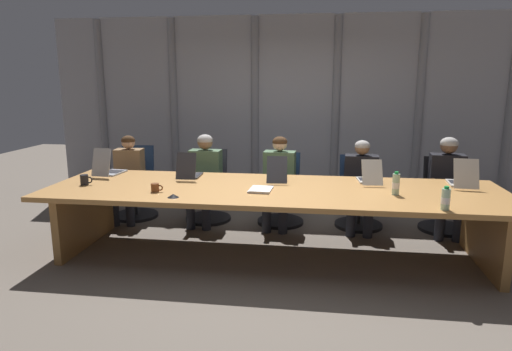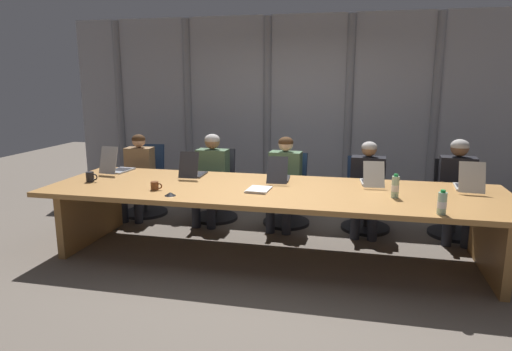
# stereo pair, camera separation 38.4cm
# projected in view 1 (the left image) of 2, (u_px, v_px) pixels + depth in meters

# --- Properties ---
(ground_plane) EXTENTS (15.03, 15.03, 0.00)m
(ground_plane) POSITION_uv_depth(u_px,v_px,m) (273.00, 254.00, 4.81)
(ground_plane) COLOR #6B6056
(conference_table) EXTENTS (4.73, 1.40, 0.73)m
(conference_table) POSITION_uv_depth(u_px,v_px,m) (273.00, 200.00, 4.69)
(conference_table) COLOR #B77F42
(conference_table) RESTS_ON ground_plane
(curtain_backdrop) EXTENTS (7.52, 0.17, 2.79)m
(curtain_backdrop) POSITION_uv_depth(u_px,v_px,m) (290.00, 109.00, 6.94)
(curtain_backdrop) COLOR #9999A0
(curtain_backdrop) RESTS_ON ground_plane
(laptop_left_end) EXTENTS (0.26, 0.46, 0.33)m
(laptop_left_end) POSITION_uv_depth(u_px,v_px,m) (109.00, 169.00, 5.31)
(laptop_left_end) COLOR #A8ADB7
(laptop_left_end) RESTS_ON conference_table
(laptop_left_mid) EXTENTS (0.24, 0.43, 0.31)m
(laptop_left_mid) POSITION_uv_depth(u_px,v_px,m) (190.00, 172.00, 5.16)
(laptop_left_mid) COLOR #2D2D33
(laptop_left_mid) RESTS_ON conference_table
(laptop_center) EXTENTS (0.26, 0.50, 0.29)m
(laptop_center) POSITION_uv_depth(u_px,v_px,m) (277.00, 175.00, 5.02)
(laptop_center) COLOR #2D2D33
(laptop_center) RESTS_ON conference_table
(laptop_right_mid) EXTENTS (0.25, 0.46, 0.27)m
(laptop_right_mid) POSITION_uv_depth(u_px,v_px,m) (369.00, 178.00, 4.91)
(laptop_right_mid) COLOR beige
(laptop_right_mid) RESTS_ON conference_table
(laptop_right_end) EXTENTS (0.28, 0.49, 0.31)m
(laptop_right_end) POSITION_uv_depth(u_px,v_px,m) (462.00, 180.00, 4.76)
(laptop_right_end) COLOR beige
(laptop_right_end) RESTS_ON conference_table
(office_chair_left_end) EXTENTS (0.60, 0.60, 0.95)m
(office_chair_left_end) POSITION_uv_depth(u_px,v_px,m) (136.00, 191.00, 6.13)
(office_chair_left_end) COLOR navy
(office_chair_left_end) RESTS_ON ground_plane
(office_chair_left_mid) EXTENTS (0.60, 0.60, 0.93)m
(office_chair_left_mid) POSITION_uv_depth(u_px,v_px,m) (209.00, 194.00, 5.99)
(office_chair_left_mid) COLOR #2D2D38
(office_chair_left_mid) RESTS_ON ground_plane
(office_chair_center) EXTENTS (0.60, 0.60, 0.90)m
(office_chair_center) POSITION_uv_depth(u_px,v_px,m) (281.00, 197.00, 5.86)
(office_chair_center) COLOR navy
(office_chair_center) RESTS_ON ground_plane
(office_chair_right_mid) EXTENTS (0.60, 0.61, 0.89)m
(office_chair_right_mid) POSITION_uv_depth(u_px,v_px,m) (359.00, 200.00, 5.72)
(office_chair_right_mid) COLOR navy
(office_chair_right_mid) RESTS_ON ground_plane
(office_chair_right_end) EXTENTS (0.60, 0.60, 0.89)m
(office_chair_right_end) POSITION_uv_depth(u_px,v_px,m) (444.00, 203.00, 5.58)
(office_chair_right_end) COLOR black
(office_chair_right_end) RESTS_ON ground_plane
(person_left_end) EXTENTS (0.40, 0.57, 1.12)m
(person_left_end) POSITION_uv_depth(u_px,v_px,m) (128.00, 174.00, 5.92)
(person_left_end) COLOR olive
(person_left_end) RESTS_ON ground_plane
(person_left_mid) EXTENTS (0.42, 0.55, 1.15)m
(person_left_mid) POSITION_uv_depth(u_px,v_px,m) (204.00, 174.00, 5.78)
(person_left_mid) COLOR #4C6B4C
(person_left_mid) RESTS_ON ground_plane
(person_center) EXTENTS (0.42, 0.56, 1.14)m
(person_center) POSITION_uv_depth(u_px,v_px,m) (279.00, 177.00, 5.65)
(person_center) COLOR #4C6B4C
(person_center) RESTS_ON ground_plane
(person_right_mid) EXTENTS (0.44, 0.57, 1.11)m
(person_right_mid) POSITION_uv_depth(u_px,v_px,m) (361.00, 180.00, 5.51)
(person_right_mid) COLOR black
(person_right_mid) RESTS_ON ground_plane
(person_right_end) EXTENTS (0.43, 0.57, 1.16)m
(person_right_end) POSITION_uv_depth(u_px,v_px,m) (447.00, 180.00, 5.37)
(person_right_end) COLOR black
(person_right_end) RESTS_ON ground_plane
(water_bottle_primary) EXTENTS (0.07, 0.07, 0.23)m
(water_bottle_primary) POSITION_uv_depth(u_px,v_px,m) (396.00, 184.00, 4.38)
(water_bottle_primary) COLOR #ADD1B2
(water_bottle_primary) RESTS_ON conference_table
(water_bottle_secondary) EXTENTS (0.08, 0.08, 0.21)m
(water_bottle_secondary) POSITION_uv_depth(u_px,v_px,m) (446.00, 199.00, 3.86)
(water_bottle_secondary) COLOR #ADD1B2
(water_bottle_secondary) RESTS_ON conference_table
(coffee_mug_near) EXTENTS (0.12, 0.08, 0.09)m
(coffee_mug_near) POSITION_uv_depth(u_px,v_px,m) (155.00, 188.00, 4.50)
(coffee_mug_near) COLOR brown
(coffee_mug_near) RESTS_ON conference_table
(coffee_mug_far) EXTENTS (0.13, 0.08, 0.11)m
(coffee_mug_far) POSITION_uv_depth(u_px,v_px,m) (85.00, 180.00, 4.80)
(coffee_mug_far) COLOR black
(coffee_mug_far) RESTS_ON conference_table
(conference_mic_left_side) EXTENTS (0.11, 0.11, 0.03)m
(conference_mic_left_side) POSITION_uv_depth(u_px,v_px,m) (173.00, 196.00, 4.29)
(conference_mic_left_side) COLOR black
(conference_mic_left_side) RESTS_ON conference_table
(spiral_notepad) EXTENTS (0.24, 0.32, 0.03)m
(spiral_notepad) POSITION_uv_depth(u_px,v_px,m) (261.00, 190.00, 4.57)
(spiral_notepad) COLOR silver
(spiral_notepad) RESTS_ON conference_table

